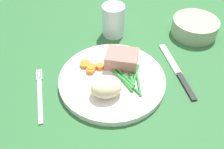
{
  "coord_description": "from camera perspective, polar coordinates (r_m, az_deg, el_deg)",
  "views": [
    {
      "loc": [
        -8.36,
        -42.85,
        46.1
      ],
      "look_at": [
        0.82,
        -3.09,
        4.6
      ],
      "focal_mm": 39.57,
      "sensor_mm": 36.0,
      "label": 1
    }
  ],
  "objects": [
    {
      "name": "dinner_plate",
      "position": [
        0.6,
        0.0,
        -1.22
      ],
      "size": [
        25.52,
        25.52,
        1.6
      ],
      "primitive_type": "cylinder",
      "color": "white",
      "rests_on": "dining_table"
    },
    {
      "name": "carrot_slices",
      "position": [
        0.61,
        -4.82,
        1.62
      ],
      "size": [
        5.77,
        4.92,
        1.2
      ],
      "color": "orange",
      "rests_on": "dinner_plate"
    },
    {
      "name": "dining_table",
      "position": [
        0.63,
        -1.36,
        -0.47
      ],
      "size": [
        120.0,
        90.0,
        2.0
      ],
      "color": "#2D6B38",
      "rests_on": "ground"
    },
    {
      "name": "mashed_potatoes",
      "position": [
        0.54,
        -1.28,
        -2.9
      ],
      "size": [
        7.07,
        5.59,
        4.37
      ],
      "primitive_type": "ellipsoid",
      "color": "beige",
      "rests_on": "dinner_plate"
    },
    {
      "name": "water_glass",
      "position": [
        0.73,
        0.32,
        11.91
      ],
      "size": [
        6.48,
        6.48,
        9.19
      ],
      "color": "silver",
      "rests_on": "dining_table"
    },
    {
      "name": "salad_bowl",
      "position": [
        0.78,
        18.6,
        10.58
      ],
      "size": [
        13.24,
        13.24,
        4.55
      ],
      "color": "#99B28C",
      "rests_on": "dining_table"
    },
    {
      "name": "knife",
      "position": [
        0.65,
        14.83,
        0.73
      ],
      "size": [
        1.7,
        20.5,
        0.64
      ],
      "rotation": [
        0.0,
        0.0,
        0.0
      ],
      "color": "black",
      "rests_on": "dining_table"
    },
    {
      "name": "meat_portion",
      "position": [
        0.61,
        2.3,
        3.64
      ],
      "size": [
        9.55,
        8.59,
        3.54
      ],
      "primitive_type": "cube",
      "rotation": [
        0.0,
        0.0,
        -0.41
      ],
      "color": "#B2756B",
      "rests_on": "dinner_plate"
    },
    {
      "name": "fork",
      "position": [
        0.6,
        -16.32,
        -4.45
      ],
      "size": [
        1.44,
        16.6,
        0.4
      ],
      "rotation": [
        0.0,
        0.0,
        -0.03
      ],
      "color": "silver",
      "rests_on": "dining_table"
    },
    {
      "name": "green_beans",
      "position": [
        0.58,
        3.81,
        -1.09
      ],
      "size": [
        7.26,
        10.29,
        0.79
      ],
      "color": "#2D8C38",
      "rests_on": "dinner_plate"
    }
  ]
}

